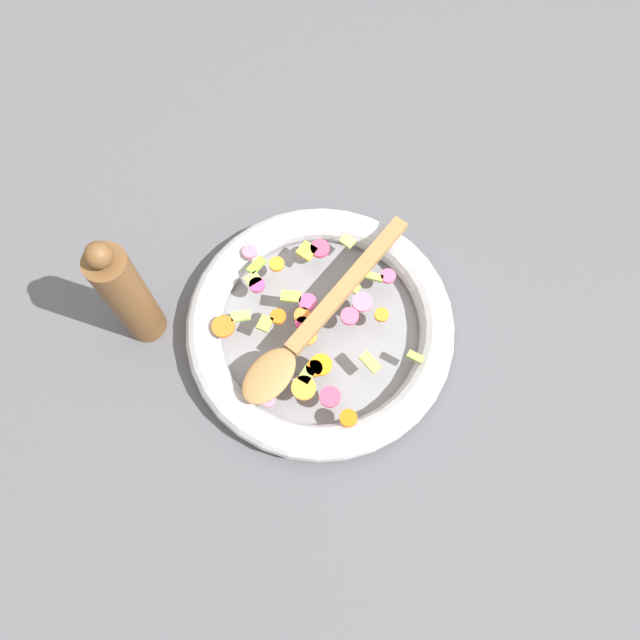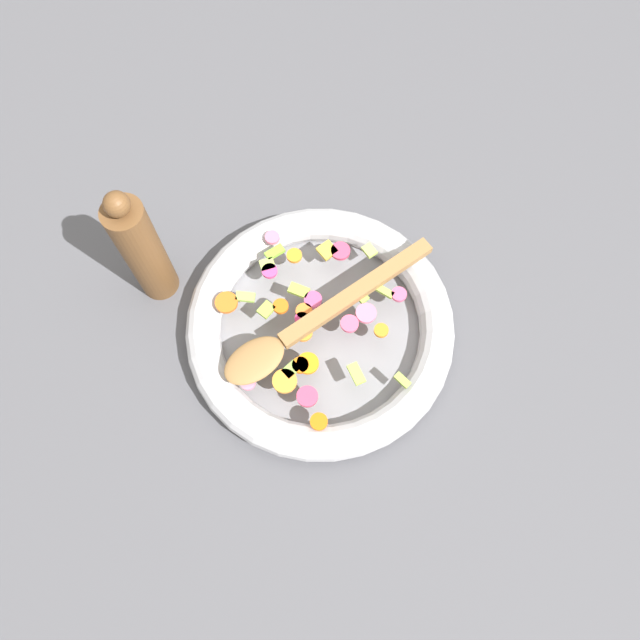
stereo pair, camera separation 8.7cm
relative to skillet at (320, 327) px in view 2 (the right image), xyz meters
The scene contains 5 objects.
ground_plane 0.02m from the skillet, ahead, with size 4.00×4.00×0.00m, color #4C4C51.
skillet is the anchor object (origin of this frame).
chopped_vegetables 0.04m from the skillet, 113.89° to the left, with size 0.29×0.30×0.01m.
wooden_spoon 0.04m from the skillet, 153.73° to the left, with size 0.33×0.19×0.01m.
pepper_mill 0.27m from the skillet, 99.77° to the left, with size 0.06×0.06×0.24m.
Camera 2 is at (-0.28, -0.15, 0.86)m, focal length 35.00 mm.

